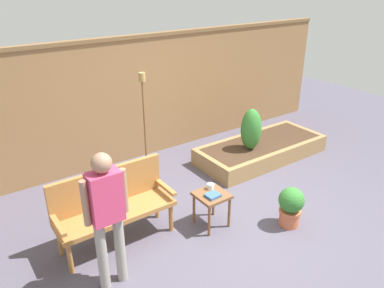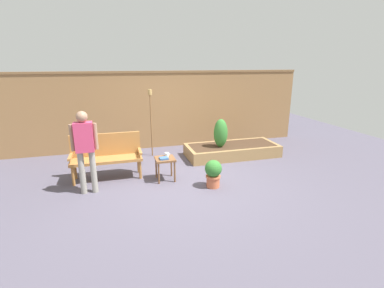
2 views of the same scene
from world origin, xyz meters
TOP-DOWN VIEW (x-y plane):
  - ground_plane at (0.00, 0.00)m, footprint 14.00×14.00m
  - fence_back at (0.00, 2.60)m, footprint 8.40×0.14m
  - garden_bench at (-1.51, 0.65)m, footprint 1.44×0.48m
  - side_table at (-0.35, 0.17)m, footprint 0.40×0.40m
  - cup_on_table at (-0.29, 0.28)m, footprint 0.12×0.09m
  - book_on_table at (-0.39, 0.11)m, footprint 0.18×0.16m
  - potted_boxwood at (0.49, -0.43)m, footprint 0.33×0.33m
  - raised_planter_bed at (1.63, 1.24)m, footprint 2.40×1.00m
  - shrub_near_bench at (1.26, 1.16)m, footprint 0.35×0.35m
  - tiki_torch at (-0.39, 1.84)m, footprint 0.10×0.10m
  - person_by_bench at (-1.85, -0.04)m, footprint 0.47×0.20m

SIDE VIEW (x-z plane):
  - ground_plane at x=0.00m, z-range 0.00..0.00m
  - raised_planter_bed at x=1.63m, z-range 0.00..0.30m
  - potted_boxwood at x=0.49m, z-range 0.03..0.58m
  - side_table at x=-0.35m, z-range 0.16..0.64m
  - book_on_table at x=-0.39m, z-range 0.48..0.52m
  - cup_on_table at x=-0.29m, z-range 0.48..0.56m
  - garden_bench at x=-1.51m, z-range 0.07..1.01m
  - shrub_near_bench at x=1.26m, z-range 0.30..1.02m
  - person_by_bench at x=-1.85m, z-range 0.15..1.71m
  - fence_back at x=0.00m, z-range 0.01..2.17m
  - tiki_torch at x=-0.39m, z-range 0.32..2.05m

